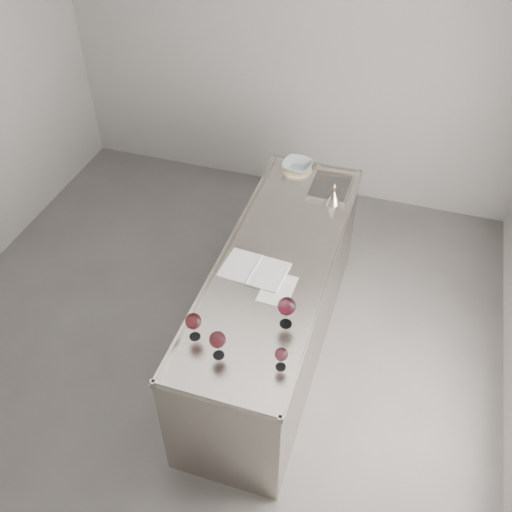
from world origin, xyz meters
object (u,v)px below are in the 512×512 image
(notebook, at_px, (254,270))
(wine_glass_left, at_px, (193,322))
(counter, at_px, (275,305))
(wine_glass_right, at_px, (287,307))
(wine_funnel, at_px, (333,197))
(ceramic_bowl, at_px, (297,166))
(wine_glass_small, at_px, (281,355))
(wine_glass_middle, at_px, (218,340))

(notebook, bearing_deg, wine_glass_left, -99.39)
(counter, distance_m, notebook, 0.51)
(wine_glass_right, xyz_separation_m, wine_funnel, (0.02, 1.28, -0.10))
(notebook, distance_m, ceramic_bowl, 1.24)
(wine_glass_small, height_order, ceramic_bowl, wine_glass_small)
(wine_glass_small, bearing_deg, counter, 107.64)
(notebook, relative_size, ceramic_bowl, 1.87)
(wine_glass_middle, distance_m, notebook, 0.75)
(wine_glass_small, relative_size, ceramic_bowl, 0.64)
(counter, relative_size, wine_glass_left, 12.74)
(counter, xyz_separation_m, ceramic_bowl, (-0.14, 1.08, 0.52))
(wine_glass_middle, bearing_deg, wine_glass_right, 48.52)
(counter, height_order, wine_glass_left, wine_glass_left)
(wine_glass_left, bearing_deg, counter, 71.18)
(wine_glass_small, bearing_deg, wine_funnel, 91.46)
(counter, height_order, wine_glass_small, wine_glass_small)
(counter, height_order, notebook, counter)
(wine_glass_left, bearing_deg, ceramic_bowl, 85.86)
(wine_glass_right, bearing_deg, wine_funnel, 89.20)
(wine_funnel, bearing_deg, wine_glass_small, -88.54)
(wine_glass_left, relative_size, wine_funnel, 1.02)
(wine_glass_middle, xyz_separation_m, wine_glass_right, (0.31, 0.35, 0.02))
(counter, bearing_deg, wine_funnel, 72.28)
(counter, relative_size, wine_glass_middle, 12.61)
(wine_glass_left, bearing_deg, notebook, 75.87)
(wine_glass_small, distance_m, notebook, 0.81)
(wine_glass_middle, xyz_separation_m, wine_funnel, (0.33, 1.63, -0.08))
(wine_funnel, bearing_deg, wine_glass_middle, -101.32)
(wine_glass_middle, xyz_separation_m, wine_glass_small, (0.37, 0.03, -0.03))
(ceramic_bowl, bearing_deg, wine_glass_right, -77.68)
(counter, bearing_deg, wine_glass_middle, -95.84)
(wine_glass_middle, relative_size, notebook, 0.43)
(wine_glass_middle, bearing_deg, wine_funnel, 78.68)
(notebook, bearing_deg, wine_glass_middle, -83.71)
(wine_glass_middle, bearing_deg, wine_glass_small, 4.67)
(wine_glass_left, bearing_deg, wine_funnel, 71.70)
(wine_glass_small, distance_m, ceramic_bowl, 1.99)
(counter, xyz_separation_m, wine_glass_right, (0.22, -0.55, 0.62))
(wine_glass_left, distance_m, wine_glass_right, 0.56)
(wine_glass_left, height_order, wine_glass_middle, wine_glass_middle)
(wine_glass_small, xyz_separation_m, wine_funnel, (-0.04, 1.60, -0.05))
(counter, distance_m, wine_glass_middle, 1.08)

